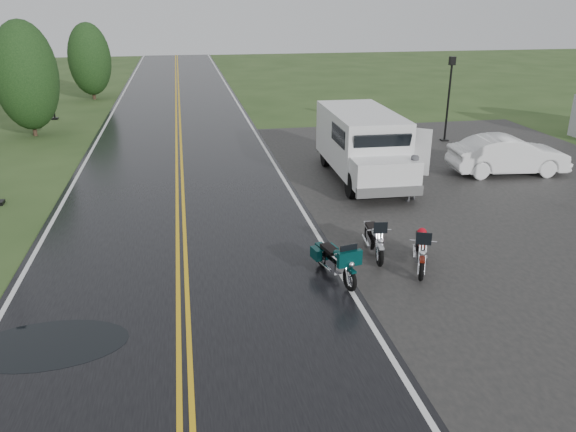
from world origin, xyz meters
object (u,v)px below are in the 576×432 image
at_px(motorcycle_silver, 380,247).
at_px(lamp_post_far_left, 49,81).
at_px(motorcycle_teal, 350,271).
at_px(sedan_white, 508,156).
at_px(motorcycle_red, 422,260).
at_px(lamp_post_far_right, 448,100).
at_px(person_at_van, 412,179).
at_px(van_white, 353,162).

height_order(motorcycle_silver, lamp_post_far_left, lamp_post_far_left).
distance_m(motorcycle_teal, sedan_white, 11.70).
xyz_separation_m(motorcycle_red, lamp_post_far_right, (6.83, 13.19, 1.39)).
bearing_deg(lamp_post_far_left, motorcycle_teal, -64.70).
bearing_deg(sedan_white, motorcycle_red, 143.81).
height_order(motorcycle_teal, sedan_white, sedan_white).
relative_size(motorcycle_red, lamp_post_far_left, 0.47).
bearing_deg(motorcycle_teal, lamp_post_far_right, 44.19).
relative_size(sedan_white, lamp_post_far_left, 1.05).
height_order(motorcycle_red, person_at_van, person_at_van).
relative_size(lamp_post_far_left, lamp_post_far_right, 1.06).
relative_size(van_white, sedan_white, 1.46).
bearing_deg(lamp_post_far_left, motorcycle_red, -60.83).
bearing_deg(van_white, lamp_post_far_right, 47.97).
relative_size(motorcycle_silver, lamp_post_far_right, 0.48).
distance_m(motorcycle_red, motorcycle_silver, 1.15).
bearing_deg(lamp_post_far_left, lamp_post_far_right, -24.99).
bearing_deg(motorcycle_red, person_at_van, 91.81).
xyz_separation_m(person_at_van, lamp_post_far_right, (4.86, 7.72, 1.18)).
height_order(motorcycle_silver, lamp_post_far_right, lamp_post_far_right).
relative_size(motorcycle_red, sedan_white, 0.45).
distance_m(person_at_van, sedan_white, 5.34).
relative_size(motorcycle_silver, lamp_post_far_left, 0.45).
xyz_separation_m(person_at_van, sedan_white, (4.83, 2.28, -0.06)).
height_order(motorcycle_teal, van_white, van_white).
height_order(motorcycle_red, lamp_post_far_left, lamp_post_far_left).
bearing_deg(motorcycle_silver, sedan_white, 49.13).
distance_m(motorcycle_red, person_at_van, 5.81).
distance_m(person_at_van, lamp_post_far_right, 9.20).
bearing_deg(sedan_white, lamp_post_far_left, 58.20).
xyz_separation_m(lamp_post_far_left, lamp_post_far_right, (19.18, -8.94, -0.13)).
bearing_deg(sedan_white, person_at_van, 120.37).
bearing_deg(van_white, motorcycle_teal, -105.59).
bearing_deg(motorcycle_red, lamp_post_far_right, 84.28).
bearing_deg(person_at_van, motorcycle_silver, 27.00).
relative_size(person_at_van, sedan_white, 0.36).
relative_size(motorcycle_red, motorcycle_teal, 1.05).
bearing_deg(lamp_post_far_left, sedan_white, -36.92).
height_order(motorcycle_red, lamp_post_far_right, lamp_post_far_right).
height_order(motorcycle_red, van_white, van_white).
bearing_deg(motorcycle_teal, motorcycle_silver, 31.95).
distance_m(motorcycle_silver, lamp_post_far_left, 24.25).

